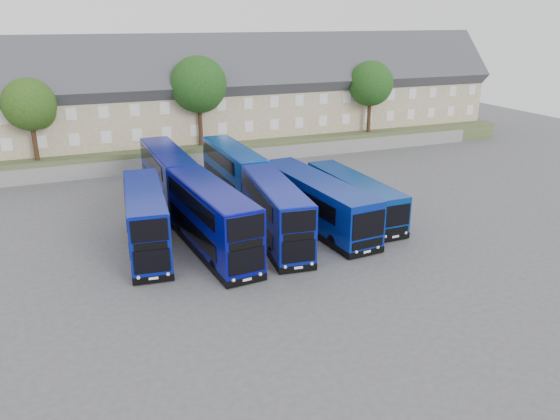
{
  "coord_description": "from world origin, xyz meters",
  "views": [
    {
      "loc": [
        -11.42,
        -30.2,
        14.87
      ],
      "look_at": [
        1.86,
        2.81,
        2.2
      ],
      "focal_mm": 35.0,
      "sensor_mm": 36.0,
      "label": 1
    }
  ],
  "objects": [
    {
      "name": "dd_front_right",
      "position": [
        1.42,
        2.59,
        2.07
      ],
      "size": [
        3.52,
        10.81,
        4.22
      ],
      "rotation": [
        0.0,
        0.0,
        -0.1
      ],
      "color": "#071386",
      "rests_on": "ground"
    },
    {
      "name": "ground",
      "position": [
        0.0,
        0.0,
        0.0
      ],
      "size": [
        120.0,
        120.0,
        0.0
      ],
      "primitive_type": "plane",
      "color": "#4D4D52",
      "rests_on": "ground"
    },
    {
      "name": "dd_rear_left",
      "position": [
        -3.69,
        14.14,
        2.18
      ],
      "size": [
        2.81,
        11.21,
        4.43
      ],
      "rotation": [
        0.0,
        0.0,
        0.02
      ],
      "color": "#060E79",
      "rests_on": "ground"
    },
    {
      "name": "tree_west",
      "position": [
        -13.85,
        25.1,
        7.05
      ],
      "size": [
        4.8,
        4.8,
        7.65
      ],
      "color": "#382314",
      "rests_on": "earth_bank"
    },
    {
      "name": "dd_front_mid",
      "position": [
        -3.06,
        2.61,
        2.21
      ],
      "size": [
        3.63,
        11.51,
        4.5
      ],
      "rotation": [
        0.0,
        0.0,
        0.09
      ],
      "color": "#060979",
      "rests_on": "ground"
    },
    {
      "name": "coach_east_a",
      "position": [
        5.42,
        4.45,
        1.78
      ],
      "size": [
        3.93,
        13.47,
        3.63
      ],
      "rotation": [
        0.0,
        0.0,
        0.09
      ],
      "color": "navy",
      "rests_on": "ground"
    },
    {
      "name": "retaining_wall",
      "position": [
        0.0,
        24.0,
        0.75
      ],
      "size": [
        70.0,
        0.4,
        1.5
      ],
      "primitive_type": "cube",
      "color": "slate",
      "rests_on": "ground"
    },
    {
      "name": "tree_far",
      "position": [
        28.15,
        32.1,
        7.73
      ],
      "size": [
        5.44,
        5.44,
        8.67
      ],
      "color": "#382314",
      "rests_on": "earth_bank"
    },
    {
      "name": "dd_rear_right",
      "position": [
        1.89,
        13.59,
        2.1
      ],
      "size": [
        2.72,
        10.83,
        4.28
      ],
      "rotation": [
        0.0,
        0.0,
        0.02
      ],
      "color": "#083997",
      "rests_on": "ground"
    },
    {
      "name": "dd_front_left",
      "position": [
        -7.05,
        4.44,
        2.07
      ],
      "size": [
        3.49,
        10.78,
        4.21
      ],
      "rotation": [
        0.0,
        0.0,
        -0.1
      ],
      "color": "navy",
      "rests_on": "ground"
    },
    {
      "name": "coach_east_b",
      "position": [
        8.98,
        5.08,
        1.53
      ],
      "size": [
        2.77,
        11.54,
        3.13
      ],
      "rotation": [
        0.0,
        0.0,
        0.03
      ],
      "color": "navy",
      "rests_on": "ground"
    },
    {
      "name": "terrace_row",
      "position": [
        6.0,
        30.0,
        6.6
      ],
      "size": [
        66.0,
        10.4,
        11.2
      ],
      "color": "tan",
      "rests_on": "earth_bank"
    },
    {
      "name": "tree_mid",
      "position": [
        2.15,
        25.6,
        8.07
      ],
      "size": [
        5.76,
        5.76,
        9.18
      ],
      "color": "#382314",
      "rests_on": "earth_bank"
    },
    {
      "name": "earth_bank",
      "position": [
        0.0,
        34.0,
        1.0
      ],
      "size": [
        80.0,
        20.0,
        2.0
      ],
      "primitive_type": "cube",
      "color": "#414F2C",
      "rests_on": "ground"
    },
    {
      "name": "tree_east",
      "position": [
        22.15,
        25.1,
        7.39
      ],
      "size": [
        5.12,
        5.12,
        8.16
      ],
      "color": "#382314",
      "rests_on": "earth_bank"
    }
  ]
}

